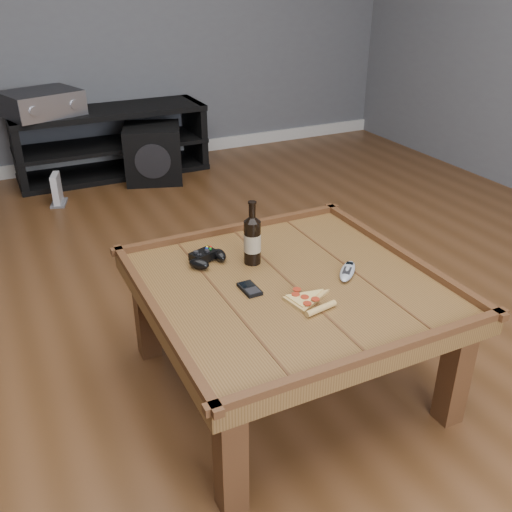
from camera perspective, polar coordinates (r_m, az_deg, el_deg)
name	(u,v)px	position (r m, az deg, el deg)	size (l,w,h in m)	color
ground	(287,383)	(2.27, 3.08, -12.55)	(6.00, 6.00, 0.00)	#4C2D15
baseboard	(107,159)	(4.79, -14.66, 9.38)	(5.00, 0.02, 0.10)	silver
coffee_table	(289,297)	(2.04, 3.35, -4.08)	(1.03, 1.03, 0.48)	#563718
media_console	(111,143)	(4.51, -14.26, 10.94)	(1.40, 0.45, 0.50)	black
beer_bottle	(252,239)	(2.09, -0.37, 1.74)	(0.06, 0.06, 0.25)	black
game_controller	(207,258)	(2.13, -4.93, -0.16)	(0.16, 0.14, 0.05)	black
pizza_slice	(307,301)	(1.90, 5.12, -4.46)	(0.17, 0.23, 0.02)	tan
smartphone	(250,289)	(1.96, -0.64, -3.30)	(0.06, 0.10, 0.01)	black
remote_control	(347,271)	(2.08, 9.13, -1.50)	(0.15, 0.15, 0.02)	#A0A6AE
av_receiver	(42,103)	(4.36, -20.63, 14.12)	(0.58, 0.52, 0.17)	black
subwoofer	(153,153)	(4.34, -10.23, 10.09)	(0.51, 0.51, 0.40)	black
game_console	(57,191)	(4.06, -19.27, 6.18)	(0.14, 0.19, 0.21)	slate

